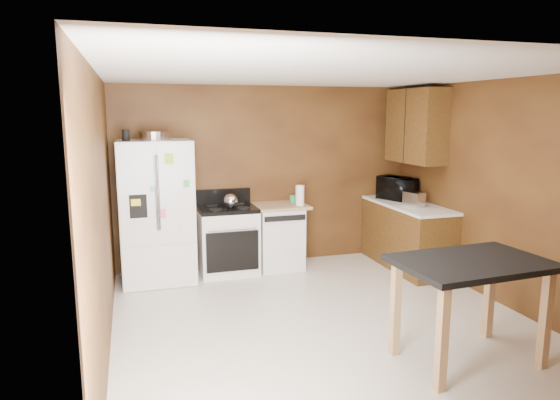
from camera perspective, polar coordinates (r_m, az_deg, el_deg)
name	(u,v)px	position (r m, az deg, el deg)	size (l,w,h in m)	color
floor	(325,323)	(5.30, 5.18, -13.81)	(4.50, 4.50, 0.00)	beige
ceiling	(329,73)	(4.87, 5.65, 14.23)	(4.50, 4.50, 0.00)	white
wall_back	(267,176)	(7.04, -1.51, 2.76)	(4.20, 4.20, 0.00)	brown
wall_front	(479,273)	(3.03, 21.77, -7.74)	(4.20, 4.20, 0.00)	brown
wall_left	(102,216)	(4.59, -19.71, -1.75)	(4.50, 4.50, 0.00)	brown
wall_right	(504,194)	(6.04, 24.19, 0.67)	(4.50, 4.50, 0.00)	brown
roasting_pan	(155,135)	(6.43, -14.10, 7.16)	(0.42, 0.42, 0.10)	silver
pen_cup	(126,135)	(6.27, -17.21, 7.08)	(0.09, 0.09, 0.13)	black
kettle	(231,201)	(6.54, -5.66, -0.11)	(0.19, 0.19, 0.19)	silver
paper_towel	(300,195)	(6.77, 2.29, 0.54)	(0.12, 0.12, 0.27)	white
green_canister	(293,199)	(6.97, 1.51, 0.13)	(0.10, 0.10, 0.11)	#399652
toaster	(414,199)	(6.86, 15.07, 0.08)	(0.16, 0.26, 0.19)	silver
microwave	(397,189)	(7.33, 13.22, 1.19)	(0.54, 0.36, 0.30)	black
refrigerator	(157,212)	(6.48, -13.91, -1.30)	(0.90, 0.80, 1.80)	white
gas_range	(228,239)	(6.74, -6.02, -4.45)	(0.76, 0.68, 1.10)	white
dishwasher	(278,235)	(6.93, -0.18, -4.07)	(0.78, 0.63, 0.89)	white
right_cabinets	(410,202)	(7.12, 14.61, -0.27)	(0.63, 1.58, 2.45)	brown
island	(471,276)	(4.56, 20.99, -8.07)	(1.30, 0.91, 0.91)	black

